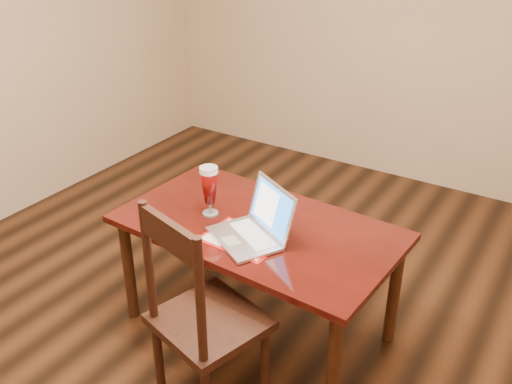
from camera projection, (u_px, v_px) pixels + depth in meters
The scene contains 4 objects.
ground at pixel (236, 341), 3.14m from camera, with size 5.00×5.00×0.00m, color black.
room_shell at pixel (229, 12), 2.33m from camera, with size 4.51×5.01×2.71m.
dining_table at pixel (256, 236), 2.97m from camera, with size 1.49×0.89×0.95m.
dining_chair at pixel (203, 319), 2.54m from camera, with size 0.56×0.54×1.08m.
Camera 1 is at (1.38, -1.97, 2.18)m, focal length 40.00 mm.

